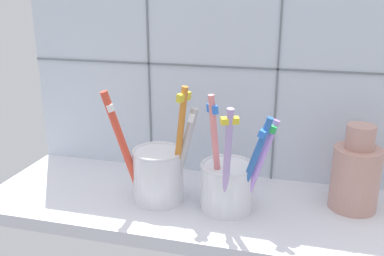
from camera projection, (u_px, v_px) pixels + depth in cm
name	position (u px, v px, depth cm)	size (l,w,h in cm)	color
counter_slab	(194.00, 206.00, 64.33)	(64.00, 22.00, 2.00)	silver
tile_wall_back	(212.00, 54.00, 68.67)	(64.00, 2.20, 45.00)	silver
toothbrush_cup_left	(158.00, 171.00, 62.84)	(13.23, 8.23, 18.05)	silver
toothbrush_cup_right	(228.00, 182.00, 60.27)	(10.82, 9.40, 17.46)	silver
ceramic_vase	(356.00, 174.00, 60.39)	(6.76, 6.76, 12.64)	tan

